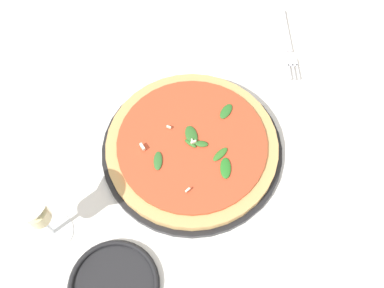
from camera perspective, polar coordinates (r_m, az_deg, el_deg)
The scene contains 6 objects.
ground_plane at distance 0.89m, azimuth -1.26°, elevation 0.08°, with size 6.00×6.00×0.00m, color white.
pizza_arugula_main at distance 0.87m, azimuth 0.01°, elevation -0.40°, with size 0.35×0.35×0.05m.
wine_glass at distance 0.75m, azimuth -19.50°, elevation -8.00°, with size 0.07×0.07×0.17m.
napkin at distance 1.06m, azimuth 12.00°, elevation 12.62°, with size 0.17×0.14×0.01m.
fork at distance 1.05m, azimuth 12.11°, elevation 12.48°, with size 0.19×0.08×0.00m.
side_plate_white at distance 0.80m, azimuth -9.90°, elevation -17.28°, with size 0.16×0.16×0.02m.
Camera 1 is at (0.39, -0.14, 0.79)m, focal length 42.00 mm.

